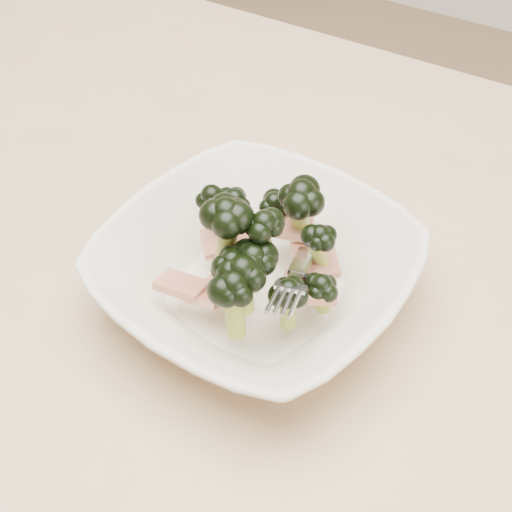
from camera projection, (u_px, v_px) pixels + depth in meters
name	position (u px, v px, depth m)	size (l,w,h in m)	color
dining_table	(182.00, 291.00, 0.75)	(1.20, 0.80, 0.75)	tan
broccoli_dish	(257.00, 268.00, 0.59)	(0.28, 0.28, 0.12)	beige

